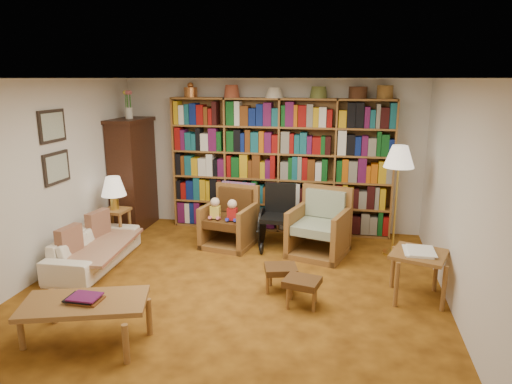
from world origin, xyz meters
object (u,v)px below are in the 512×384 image
(floor_lamp, at_px, (399,161))
(side_table_lamp, at_px, (116,219))
(wheelchair, at_px, (279,218))
(footstool_b, at_px, (302,284))
(sofa, at_px, (95,248))
(armchair_leather, at_px, (231,220))
(side_table_papers, at_px, (419,259))
(armchair_sage, at_px, (319,228))
(footstool_a, at_px, (281,271))
(coffee_table, at_px, (85,306))

(floor_lamp, bearing_deg, side_table_lamp, -174.16)
(wheelchair, distance_m, footstool_b, 1.92)
(side_table_lamp, height_order, footstool_b, side_table_lamp)
(sofa, bearing_deg, footstool_b, -104.09)
(armchair_leather, bearing_deg, side_table_papers, -27.67)
(armchair_sage, bearing_deg, floor_lamp, 7.41)
(armchair_leather, xyz_separation_m, armchair_sage, (1.36, -0.10, -0.01))
(sofa, xyz_separation_m, side_table_lamp, (-0.10, 0.81, 0.17))
(sofa, height_order, floor_lamp, floor_lamp)
(sofa, xyz_separation_m, armchair_sage, (2.98, 1.09, 0.13))
(armchair_sage, distance_m, footstool_a, 1.43)
(wheelchair, xyz_separation_m, side_table_papers, (1.84, -1.39, 0.05))
(coffee_table, bearing_deg, footstool_b, 30.24)
(wheelchair, bearing_deg, side_table_papers, -37.03)
(footstool_b, height_order, coffee_table, coffee_table)
(footstool_a, bearing_deg, armchair_leather, 124.22)
(wheelchair, height_order, floor_lamp, floor_lamp)
(sofa, distance_m, armchair_sage, 3.18)
(side_table_papers, height_order, footstool_a, side_table_papers)
(sofa, relative_size, footstool_b, 3.67)
(sofa, relative_size, side_table_papers, 2.23)
(floor_lamp, relative_size, footstool_a, 3.56)
(wheelchair, height_order, footstool_a, wheelchair)
(sofa, height_order, side_table_lamp, side_table_lamp)
(wheelchair, xyz_separation_m, footstool_a, (0.26, -1.51, -0.18))
(side_table_lamp, height_order, footstool_a, side_table_lamp)
(side_table_lamp, xyz_separation_m, floor_lamp, (4.15, 0.42, 0.98))
(footstool_a, relative_size, coffee_table, 0.35)
(armchair_leather, relative_size, wheelchair, 0.95)
(armchair_leather, distance_m, side_table_papers, 2.92)
(sofa, xyz_separation_m, floor_lamp, (4.05, 1.23, 1.14))
(wheelchair, relative_size, floor_lamp, 0.60)
(sofa, relative_size, armchair_leather, 1.77)
(wheelchair, bearing_deg, footstool_a, -80.15)
(side_table_papers, distance_m, footstool_a, 1.60)
(sofa, bearing_deg, wheelchair, -65.00)
(footstool_b, bearing_deg, armchair_sage, 87.71)
(armchair_leather, height_order, side_table_papers, armchair_leather)
(footstool_b, bearing_deg, side_table_papers, 18.98)
(wheelchair, bearing_deg, armchair_leather, -177.49)
(armchair_sage, distance_m, wheelchair, 0.64)
(armchair_leather, bearing_deg, floor_lamp, 0.90)
(armchair_leather, height_order, coffee_table, armchair_leather)
(armchair_leather, height_order, floor_lamp, floor_lamp)
(wheelchair, bearing_deg, side_table_lamp, -170.36)
(sofa, xyz_separation_m, wheelchair, (2.36, 1.23, 0.20))
(side_table_lamp, distance_m, floor_lamp, 4.28)
(armchair_sage, relative_size, floor_lamp, 0.62)
(footstool_b, bearing_deg, wheelchair, 106.79)
(side_table_lamp, xyz_separation_m, footstool_b, (3.01, -1.41, -0.14))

